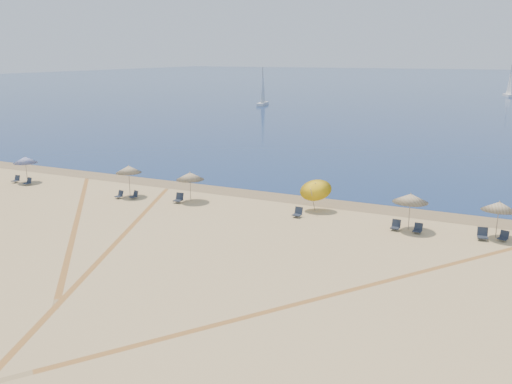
% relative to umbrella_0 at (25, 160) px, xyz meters
% --- Properties ---
extents(ground, '(160.00, 160.00, 0.00)m').
position_rel_umbrella_0_xyz_m(ground, '(22.11, -19.22, -2.02)').
color(ground, tan).
rests_on(ground, ground).
extents(ocean, '(500.00, 500.00, 0.00)m').
position_rel_umbrella_0_xyz_m(ocean, '(22.11, 205.78, -2.01)').
color(ocean, '#0C2151').
rests_on(ocean, ground).
extents(wet_sand, '(500.00, 500.00, 0.00)m').
position_rel_umbrella_0_xyz_m(wet_sand, '(22.11, 4.78, -2.01)').
color(wet_sand, olive).
rests_on(wet_sand, ground).
extents(umbrella_0, '(2.06, 2.06, 2.36)m').
position_rel_umbrella_0_xyz_m(umbrella_0, '(0.00, 0.00, 0.00)').
color(umbrella_0, gray).
rests_on(umbrella_0, ground).
extents(umbrella_1, '(2.02, 2.02, 2.54)m').
position_rel_umbrella_0_xyz_m(umbrella_1, '(11.34, -0.07, 0.18)').
color(umbrella_1, gray).
rests_on(umbrella_1, ground).
extents(umbrella_2, '(2.15, 2.15, 2.33)m').
position_rel_umbrella_0_xyz_m(umbrella_2, '(16.58, 0.67, -0.03)').
color(umbrella_2, gray).
rests_on(umbrella_2, ground).
extents(umbrella_3, '(2.30, 2.27, 2.58)m').
position_rel_umbrella_0_xyz_m(umbrella_3, '(26.16, 2.21, -0.26)').
color(umbrella_3, gray).
rests_on(umbrella_3, ground).
extents(umbrella_4, '(2.27, 2.27, 2.47)m').
position_rel_umbrella_0_xyz_m(umbrella_4, '(33.10, 0.64, 0.10)').
color(umbrella_4, gray).
rests_on(umbrella_4, ground).
extents(umbrella_5, '(2.11, 2.13, 2.37)m').
position_rel_umbrella_0_xyz_m(umbrella_5, '(38.31, 1.32, 0.01)').
color(umbrella_5, gray).
rests_on(umbrella_5, ground).
extents(chair_0, '(0.55, 0.64, 0.64)m').
position_rel_umbrella_0_xyz_m(chair_0, '(-0.78, -0.51, -1.74)').
color(chair_0, black).
rests_on(chair_0, ground).
extents(chair_1, '(0.62, 0.70, 0.65)m').
position_rel_umbrella_0_xyz_m(chair_1, '(0.91, -0.76, -1.73)').
color(chair_1, black).
rests_on(chair_1, ground).
extents(chair_2, '(0.59, 0.66, 0.61)m').
position_rel_umbrella_0_xyz_m(chair_2, '(11.00, -0.95, -1.75)').
color(chair_2, black).
rests_on(chair_2, ground).
extents(chair_3, '(0.70, 0.75, 0.63)m').
position_rel_umbrella_0_xyz_m(chair_3, '(12.15, -0.58, -1.74)').
color(chair_3, black).
rests_on(chair_3, ground).
extents(chair_4, '(0.65, 0.75, 0.74)m').
position_rel_umbrella_0_xyz_m(chair_4, '(15.96, -0.06, -1.69)').
color(chair_4, black).
rests_on(chair_4, ground).
extents(chair_5, '(0.61, 0.70, 0.69)m').
position_rel_umbrella_0_xyz_m(chair_5, '(25.58, 0.25, -1.72)').
color(chair_5, black).
rests_on(chair_5, ground).
extents(chair_6, '(0.58, 0.68, 0.67)m').
position_rel_umbrella_0_xyz_m(chair_6, '(32.36, 0.22, -1.72)').
color(chair_6, black).
rests_on(chair_6, ground).
extents(chair_7, '(0.58, 0.66, 0.63)m').
position_rel_umbrella_0_xyz_m(chair_7, '(33.76, 0.19, -1.74)').
color(chair_7, black).
rests_on(chair_7, ground).
extents(chair_8, '(0.69, 0.79, 0.74)m').
position_rel_umbrella_0_xyz_m(chair_8, '(37.56, 0.59, -1.69)').
color(chair_8, black).
rests_on(chair_8, ground).
extents(chair_9, '(0.68, 0.74, 0.62)m').
position_rel_umbrella_0_xyz_m(chair_9, '(38.75, 0.86, -1.74)').
color(chair_9, black).
rests_on(chair_9, ground).
extents(sailboat_0, '(2.37, 5.74, 8.31)m').
position_rel_umbrella_0_xyz_m(sailboat_0, '(-11.08, 76.20, 0.49)').
color(sailboat_0, white).
rests_on(sailboat_0, ocean).
extents(sailboat_1, '(2.95, 5.79, 8.37)m').
position_rel_umbrella_0_xyz_m(sailboat_1, '(38.44, 126.94, 0.51)').
color(sailboat_1, white).
rests_on(sailboat_1, ocean).
extents(tire_tracks, '(59.99, 44.64, 0.00)m').
position_rel_umbrella_0_xyz_m(tire_tracks, '(20.22, -8.83, -2.02)').
color(tire_tracks, tan).
rests_on(tire_tracks, ground).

